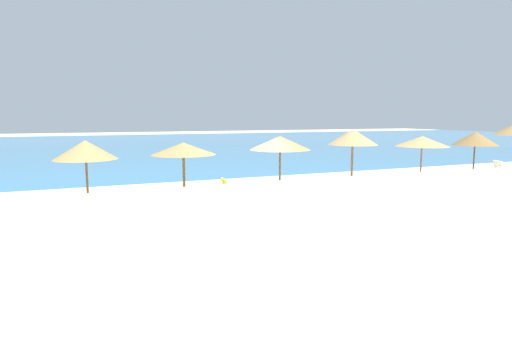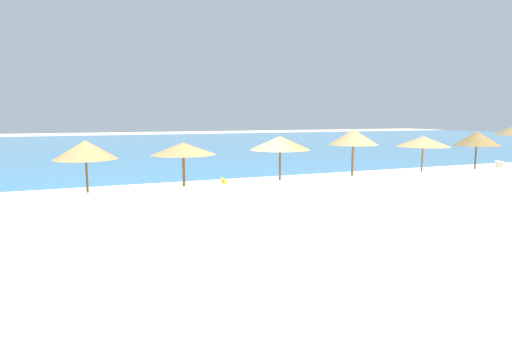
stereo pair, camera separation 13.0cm
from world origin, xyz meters
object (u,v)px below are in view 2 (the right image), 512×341
cooler_box (65,221)px  beach_umbrella_4 (183,149)px  beach_umbrella_5 (280,143)px  lounge_chair_1 (493,175)px  beach_umbrella_3 (85,150)px  beach_umbrella_6 (353,137)px  beach_umbrella_7 (423,141)px  lounge_chair_0 (296,195)px  lounge_chair_2 (213,195)px  beach_umbrella_8 (477,139)px

cooler_box → beach_umbrella_4: bearing=23.4°
beach_umbrella_5 → lounge_chair_1: beach_umbrella_5 is taller
beach_umbrella_3 → lounge_chair_1: bearing=-3.8°
beach_umbrella_6 → beach_umbrella_7: beach_umbrella_6 is taller
beach_umbrella_3 → lounge_chair_0: bearing=-12.7°
beach_umbrella_4 → lounge_chair_0: size_ratio=1.60×
beach_umbrella_4 → beach_umbrella_6: (7.42, -0.12, 0.30)m
beach_umbrella_4 → beach_umbrella_6: beach_umbrella_6 is taller
beach_umbrella_5 → beach_umbrella_6: beach_umbrella_6 is taller
lounge_chair_1 → lounge_chair_2: bearing=104.7°
beach_umbrella_6 → lounge_chair_1: beach_umbrella_6 is taller
lounge_chair_0 → lounge_chair_2: lounge_chair_2 is taller
beach_umbrella_3 → beach_umbrella_6: (10.77, -0.15, 0.24)m
beach_umbrella_3 → beach_umbrella_7: size_ratio=1.04×
beach_umbrella_8 → lounge_chair_0: bearing=-172.3°
beach_umbrella_7 → beach_umbrella_8: beach_umbrella_8 is taller
beach_umbrella_3 → lounge_chair_0: beach_umbrella_3 is taller
lounge_chair_1 → beach_umbrella_4: bearing=102.7°
lounge_chair_0 → cooler_box: (-7.89, -0.14, -0.18)m
beach_umbrella_4 → beach_umbrella_7: 11.05m
beach_umbrella_5 → lounge_chair_0: size_ratio=1.70×
beach_umbrella_6 → lounge_chair_0: bearing=-157.3°
beach_umbrella_4 → beach_umbrella_5: 3.95m
lounge_chair_0 → lounge_chair_2: bearing=95.6°
lounge_chair_2 → beach_umbrella_3: bearing=87.1°
beach_umbrella_3 → lounge_chair_2: 4.70m
lounge_chair_2 → cooler_box: size_ratio=2.87×
beach_umbrella_6 → cooler_box: beach_umbrella_6 is taller
beach_umbrella_7 → lounge_chair_2: bearing=-179.4°
lounge_chair_0 → lounge_chair_1: (10.96, 0.43, 0.11)m
beach_umbrella_3 → cooler_box: bearing=-110.7°
beach_umbrella_3 → beach_umbrella_6: bearing=-0.8°
beach_umbrella_5 → lounge_chair_2: beach_umbrella_5 is taller
beach_umbrella_4 → beach_umbrella_8: bearing=-0.5°
beach_umbrella_7 → lounge_chair_1: 4.22m
beach_umbrella_6 → lounge_chair_2: size_ratio=1.81×
beach_umbrella_5 → lounge_chair_2: bearing=-170.4°
beach_umbrella_5 → cooler_box: beach_umbrella_5 is taller
beach_umbrella_6 → lounge_chair_2: (-6.45, -0.43, -2.00)m
beach_umbrella_6 → beach_umbrella_4: bearing=179.1°
beach_umbrella_5 → cooler_box: 8.38m
beach_umbrella_7 → lounge_chair_0: (-7.16, -1.15, -1.80)m
beach_umbrella_3 → beach_umbrella_4: 3.35m
beach_umbrella_8 → lounge_chair_0: 11.22m
beach_umbrella_4 → lounge_chair_2: beach_umbrella_4 is taller
beach_umbrella_7 → cooler_box: bearing=-175.1°
lounge_chair_2 → cooler_box: bearing=108.2°
beach_umbrella_3 → beach_umbrella_4: bearing=-0.5°
beach_umbrella_7 → lounge_chair_2: 10.22m
beach_umbrella_8 → cooler_box: size_ratio=4.81×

